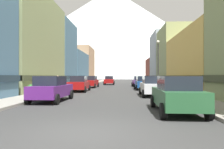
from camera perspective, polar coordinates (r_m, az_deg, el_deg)
The scene contains 27 objects.
ground_plane at distance 6.81m, azimuth -7.47°, elevation -15.64°, with size 400.00×400.00×0.00m, color #343434.
sidewalk_left at distance 42.16m, azimuth -7.16°, elevation -2.73°, with size 2.50×100.00×0.15m, color gray.
sidewalk_right at distance 41.80m, azimuth 9.98°, elevation -2.74°, with size 2.50×100.00×0.15m, color gray.
storefront_left_1 at distance 27.40m, azimuth -25.36°, elevation 7.33°, with size 8.75×13.07×11.26m.
storefront_left_2 at distance 37.10m, azimuth -16.55°, elevation 5.05°, with size 7.67×8.23×10.96m.
storefront_left_3 at distance 47.55m, azimuth -12.39°, elevation 1.55°, with size 8.17×12.86×7.06m.
storefront_left_4 at distance 59.30m, azimuth -9.53°, elevation 2.45°, with size 8.67×11.01×9.78m.
storefront_right_1 at distance 25.36m, azimuth 25.24°, elevation 2.84°, with size 6.85×13.88×6.66m.
storefront_right_2 at distance 36.66m, azimuth 20.78°, elevation 4.19°, with size 9.99×8.66×9.74m.
storefront_right_3 at distance 45.69m, azimuth 15.78°, elevation 3.93°, with size 7.81×9.42×10.81m.
storefront_right_4 at distance 55.05m, azimuth 14.06°, elevation 0.85°, with size 8.77×8.76×6.20m.
car_left_0 at distance 15.11m, azimuth -16.33°, elevation -3.76°, with size 2.13×4.43×1.78m.
car_left_1 at distance 23.94m, azimuth -9.03°, elevation -2.53°, with size 2.14×4.44×1.78m.
car_left_2 at distance 32.16m, azimuth -5.91°, elevation -1.98°, with size 2.19×4.46×1.78m.
car_right_0 at distance 10.55m, azimuth 17.37°, elevation -5.22°, with size 2.14×4.43×1.78m.
car_right_1 at distance 18.67m, azimuth 11.06°, elevation -3.12°, with size 2.06×4.40×1.78m.
car_right_2 at distance 27.12m, azimuth 8.54°, elevation -2.28°, with size 2.15×4.44×1.78m.
car_right_3 at distance 34.92m, azimuth 7.31°, elevation -1.86°, with size 2.18×4.45×1.78m.
car_driving_0 at distance 42.33m, azimuth -0.76°, elevation -1.60°, with size 2.06×4.40×1.78m.
parking_meter_near at distance 13.17m, azimuth 23.31°, elevation -3.75°, with size 0.14×0.10×1.33m.
trash_bin_right at distance 18.86m, azimuth 18.93°, elevation -3.86°, with size 0.59×0.59×0.98m.
potted_plant_0 at distance 19.74m, azimuth -21.56°, elevation -3.79°, with size 0.50×0.50×0.89m.
potted_plant_1 at distance 21.74m, azimuth -19.16°, elevation -3.29°, with size 0.61×0.61×0.93m.
potted_plant_2 at distance 25.05m, azimuth 16.44°, elevation -2.78°, with size 0.75×0.75×1.04m.
pedestrian_0 at distance 24.40m, azimuth -14.75°, elevation -2.40°, with size 0.36×0.36×1.69m.
streetlamp_right at distance 25.09m, azimuth 12.59°, elevation 4.63°, with size 0.36×0.36×5.86m.
mountain_backdrop at distance 272.68m, azimuth -0.22°, elevation 11.43°, with size 305.31×305.31×115.38m, color silver.
Camera 1 is at (1.19, -6.46, 1.79)m, focal length 33.13 mm.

